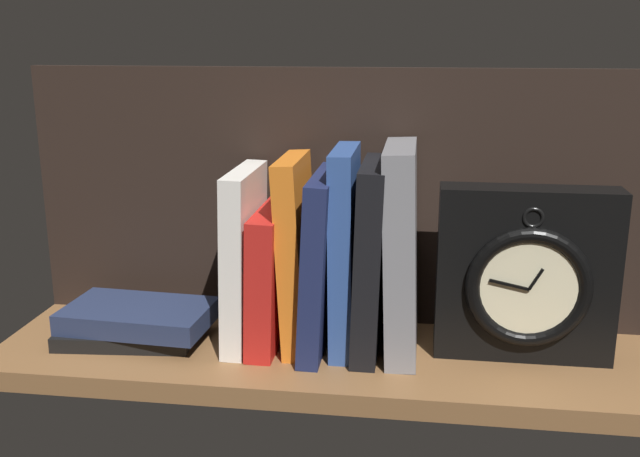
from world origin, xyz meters
TOP-DOWN VIEW (x-y plane):
  - ground_plane at (0.00, 0.00)cm, footprint 80.62×22.50cm
  - back_panel at (0.00, 10.65)cm, footprint 80.62×1.20cm
  - book_white_catcher at (-10.12, 1.85)cm, footprint 3.23×14.10cm
  - book_red_requiem at (-6.86, 1.85)cm, footprint 3.80×14.74cm
  - book_orange_pandolfini at (-3.59, 1.85)cm, footprint 3.84×12.63cm
  - book_navy_bierce at (-0.62, 1.85)cm, footprint 3.69×16.40cm
  - book_blue_modern at (2.34, 1.85)cm, footprint 2.95×12.52cm
  - book_black_skeptic at (5.49, 1.85)cm, footprint 3.65×14.85cm
  - book_gray_chess at (9.08, 1.85)cm, footprint 4.48×14.62cm
  - framed_clock at (23.66, 1.34)cm, footprint 20.58×6.21cm
  - book_stack_side at (-24.06, -0.49)cm, footprint 19.42×11.85cm

SIDE VIEW (x-z plane):
  - ground_plane at x=0.00cm, z-range -2.50..0.00cm
  - book_stack_side at x=-24.06cm, z-range 0.06..4.49cm
  - book_red_requiem at x=-6.86cm, z-range -0.05..17.06cm
  - framed_clock at x=23.66cm, z-range -0.12..20.46cm
  - book_navy_bierce at x=-0.62cm, z-range -0.05..21.57cm
  - book_white_catcher at x=-10.12cm, z-range -0.03..21.86cm
  - book_black_skeptic at x=5.49cm, z-range -0.04..23.05cm
  - book_orange_pandolfini at x=-3.59cm, z-range -0.05..23.47cm
  - book_blue_modern at x=2.34cm, z-range -0.01..24.61cm
  - book_gray_chess at x=9.08cm, z-range -0.06..25.16cm
  - back_panel at x=0.00cm, z-range 0.00..33.46cm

